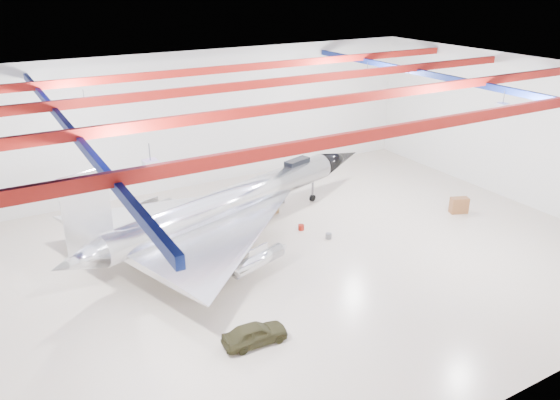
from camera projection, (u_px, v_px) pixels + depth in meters
floor at (291, 258)px, 34.12m from camera, size 40.00×40.00×0.00m
wall_back at (196, 120)px, 44.02m from camera, size 40.00×0.00×40.00m
wall_right at (518, 130)px, 41.22m from camera, size 0.00×30.00×30.00m
ceiling at (293, 81)px, 29.90m from camera, size 40.00×40.00×0.00m
ceiling_structure at (292, 93)px, 30.16m from camera, size 39.50×29.50×1.08m
jet_aircraft at (231, 205)px, 35.84m from camera, size 25.93×19.16×7.28m
jeep at (255, 334)px, 26.06m from camera, size 3.25×1.45×1.09m
desk at (459, 205)px, 40.36m from camera, size 1.45×1.09×1.19m
crate_ply at (196, 233)px, 37.06m from camera, size 0.53×0.46×0.33m
engine_drum at (329, 236)px, 36.56m from camera, size 0.48×0.48×0.37m
parts_bin at (274, 210)px, 40.46m from camera, size 0.66×0.56×0.41m
crate_small at (128, 232)px, 37.27m from camera, size 0.49×0.43×0.30m
tool_chest at (301, 227)px, 37.79m from camera, size 0.45×0.45×0.38m
oil_barrel at (201, 235)px, 36.75m from camera, size 0.52×0.42×0.36m
spares_box at (282, 200)px, 42.32m from camera, size 0.48×0.48×0.35m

